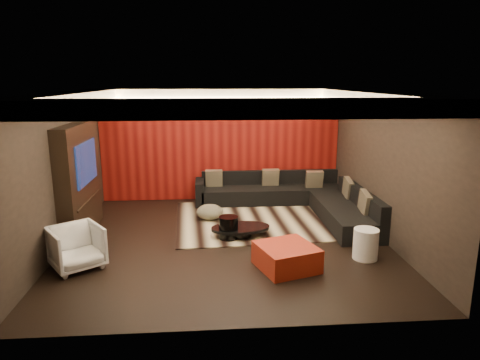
{
  "coord_description": "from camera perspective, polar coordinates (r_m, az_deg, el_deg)",
  "views": [
    {
      "loc": [
        -0.34,
        -7.73,
        3.02
      ],
      "look_at": [
        0.3,
        0.6,
        1.05
      ],
      "focal_mm": 32.0,
      "sensor_mm": 36.0,
      "label": 1
    }
  ],
  "objects": [
    {
      "name": "tv_surround",
      "position": [
        8.91,
        -20.64,
        -0.04
      ],
      "size": [
        0.3,
        2.0,
        2.2
      ],
      "primitive_type": "cube",
      "color": "black",
      "rests_on": "ground"
    },
    {
      "name": "throw_pillows",
      "position": [
        10.13,
        7.83,
        -0.56
      ],
      "size": [
        3.28,
        2.75,
        0.5
      ],
      "color": "tan",
      "rests_on": "sectional_sofa"
    },
    {
      "name": "ceiling",
      "position": [
        7.74,
        -1.91,
        11.7
      ],
      "size": [
        6.0,
        6.0,
        0.02
      ],
      "primitive_type": "cube",
      "color": "silver",
      "rests_on": "ground"
    },
    {
      "name": "cove_right",
      "position": [
        8.2,
        15.07,
        9.88
      ],
      "size": [
        0.08,
        4.8,
        0.04
      ],
      "primitive_type": "cube",
      "color": "#FFD899",
      "rests_on": "ground"
    },
    {
      "name": "wall_back",
      "position": [
        10.87,
        -2.56,
        4.68
      ],
      "size": [
        6.0,
        0.02,
        2.8
      ],
      "primitive_type": "cube",
      "color": "black",
      "rests_on": "ground"
    },
    {
      "name": "floor",
      "position": [
        8.31,
        -1.76,
        -8.12
      ],
      "size": [
        6.0,
        6.0,
        0.02
      ],
      "primitive_type": "cube",
      "color": "black",
      "rests_on": "ground"
    },
    {
      "name": "cove_back",
      "position": [
        10.1,
        -2.51,
        10.87
      ],
      "size": [
        4.8,
        0.08,
        0.04
      ],
      "primitive_type": "cube",
      "color": "#FFD899",
      "rests_on": "ground"
    },
    {
      "name": "cove_left",
      "position": [
        8.0,
        -19.29,
        9.53
      ],
      "size": [
        0.08,
        4.8,
        0.04
      ],
      "primitive_type": "cube",
      "color": "#FFD899",
      "rests_on": "ground"
    },
    {
      "name": "wall_left",
      "position": [
        8.34,
        -22.98,
        1.0
      ],
      "size": [
        0.02,
        6.0,
        2.8
      ],
      "primitive_type": "cube",
      "color": "black",
      "rests_on": "ground"
    },
    {
      "name": "armchair",
      "position": [
        7.53,
        -20.98,
        -8.39
      ],
      "size": [
        1.07,
        1.08,
        0.71
      ],
      "primitive_type": "imported",
      "rotation": [
        0.0,
        0.0,
        0.61
      ],
      "color": "silver",
      "rests_on": "floor"
    },
    {
      "name": "soffit_left",
      "position": [
        8.09,
        -21.7,
        10.01
      ],
      "size": [
        0.6,
        4.8,
        0.22
      ],
      "primitive_type": "cube",
      "color": "silver",
      "rests_on": "ground"
    },
    {
      "name": "cove_front",
      "position": [
        5.4,
        -0.77,
        8.8
      ],
      "size": [
        4.8,
        0.08,
        0.04
      ],
      "primitive_type": "cube",
      "color": "#FFD899",
      "rests_on": "ground"
    },
    {
      "name": "sectional_sofa",
      "position": [
        10.2,
        7.52,
        -2.54
      ],
      "size": [
        3.65,
        3.5,
        0.75
      ],
      "color": "black",
      "rests_on": "floor"
    },
    {
      "name": "rug",
      "position": [
        9.51,
        3.72,
        -5.2
      ],
      "size": [
        4.15,
        3.2,
        0.02
      ],
      "primitive_type": "cube",
      "rotation": [
        0.0,
        0.0,
        0.05
      ],
      "color": "beige",
      "rests_on": "floor"
    },
    {
      "name": "soffit_front",
      "position": [
        5.05,
        -0.52,
        9.52
      ],
      "size": [
        6.0,
        0.6,
        0.22
      ],
      "primitive_type": "cube",
      "color": "silver",
      "rests_on": "ground"
    },
    {
      "name": "striped_pouf",
      "position": [
        9.45,
        -4.07,
        -4.26
      ],
      "size": [
        0.74,
        0.74,
        0.32
      ],
      "primitive_type": "ellipsoid",
      "rotation": [
        0.0,
        0.0,
        0.33
      ],
      "color": "#BEB893",
      "rests_on": "rug"
    },
    {
      "name": "soffit_back",
      "position": [
        10.44,
        -2.58,
        11.44
      ],
      "size": [
        6.0,
        0.6,
        0.22
      ],
      "primitive_type": "cube",
      "color": "silver",
      "rests_on": "ground"
    },
    {
      "name": "white_side_table",
      "position": [
        7.73,
        16.41,
        -8.18
      ],
      "size": [
        0.48,
        0.48,
        0.53
      ],
      "primitive_type": "cylinder",
      "rotation": [
        0.0,
        0.0,
        -0.14
      ],
      "color": "white",
      "rests_on": "floor"
    },
    {
      "name": "soffit_right",
      "position": [
        8.31,
        17.35,
        10.4
      ],
      "size": [
        0.6,
        4.8,
        0.22
      ],
      "primitive_type": "cube",
      "color": "silver",
      "rests_on": "ground"
    },
    {
      "name": "red_feature_wall",
      "position": [
        10.83,
        -2.56,
        4.65
      ],
      "size": [
        5.98,
        0.05,
        2.78
      ],
      "primitive_type": "cube",
      "color": "#6B0C0A",
      "rests_on": "ground"
    },
    {
      "name": "coffee_table",
      "position": [
        8.45,
        0.07,
        -6.84
      ],
      "size": [
        1.26,
        1.26,
        0.19
      ],
      "primitive_type": "cylinder",
      "rotation": [
        0.0,
        0.0,
        0.1
      ],
      "color": "black",
      "rests_on": "rug"
    },
    {
      "name": "tv_screen",
      "position": [
        8.8,
        -19.83,
        2.19
      ],
      "size": [
        0.04,
        1.3,
        0.8
      ],
      "primitive_type": "cube",
      "color": "black",
      "rests_on": "ground"
    },
    {
      "name": "orange_ottoman",
      "position": [
        7.14,
        6.21,
        -10.15
      ],
      "size": [
        1.1,
        1.1,
        0.39
      ],
      "primitive_type": "cube",
      "rotation": [
        0.0,
        0.0,
        0.32
      ],
      "color": "#A12014",
      "rests_on": "floor"
    },
    {
      "name": "wall_right",
      "position": [
        8.58,
        18.69,
        1.68
      ],
      "size": [
        0.02,
        6.0,
        2.8
      ],
      "primitive_type": "cube",
      "color": "black",
      "rests_on": "ground"
    },
    {
      "name": "drum_stool",
      "position": [
        8.29,
        -1.54,
        -6.35
      ],
      "size": [
        0.48,
        0.48,
        0.44
      ],
      "primitive_type": "cylinder",
      "rotation": [
        0.0,
        0.0,
        -0.35
      ],
      "color": "black",
      "rests_on": "rug"
    },
    {
      "name": "tv_shelf",
      "position": [
        8.96,
        -19.45,
        -2.52
      ],
      "size": [
        0.04,
        1.6,
        0.04
      ],
      "primitive_type": "cube",
      "color": "black",
      "rests_on": "ground"
    }
  ]
}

